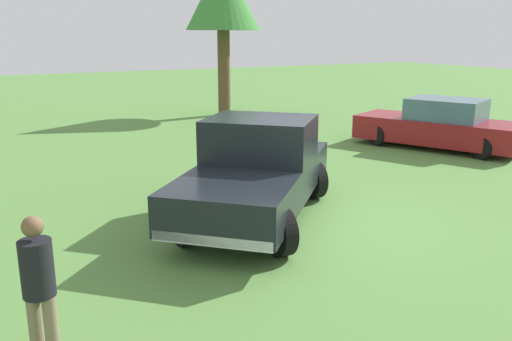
{
  "coord_description": "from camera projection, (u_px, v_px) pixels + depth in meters",
  "views": [
    {
      "loc": [
        7.51,
        -5.35,
        3.28
      ],
      "look_at": [
        -0.62,
        -0.95,
        0.9
      ],
      "focal_mm": 37.58,
      "sensor_mm": 36.0,
      "label": 1
    }
  ],
  "objects": [
    {
      "name": "sedan_near",
      "position": [
        439.0,
        125.0,
        15.59
      ],
      "size": [
        4.88,
        3.49,
        1.46
      ],
      "rotation": [
        0.0,
        0.0,
        3.57
      ],
      "color": "black",
      "rests_on": "ground_plane"
    },
    {
      "name": "person_bystander",
      "position": [
        39.0,
        284.0,
        5.25
      ],
      "size": [
        0.45,
        0.45,
        1.59
      ],
      "rotation": [
        0.0,
        0.0,
        5.44
      ],
      "color": "#7A6B51",
      "rests_on": "ground_plane"
    },
    {
      "name": "ground_plane",
      "position": [
        318.0,
        220.0,
        9.68
      ],
      "size": [
        80.0,
        80.0,
        0.0
      ],
      "primitive_type": "plane",
      "color": "#54843D"
    },
    {
      "name": "pickup_truck",
      "position": [
        258.0,
        167.0,
        9.65
      ],
      "size": [
        4.71,
        4.63,
        1.81
      ],
      "rotation": [
        0.0,
        0.0,
        5.52
      ],
      "color": "black",
      "rests_on": "ground_plane"
    }
  ]
}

